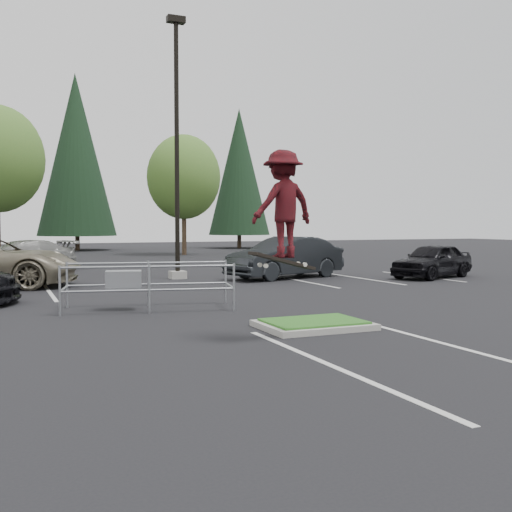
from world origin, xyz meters
name	(u,v)px	position (x,y,z in m)	size (l,w,h in m)	color
ground	(314,328)	(0.00, 0.00, 0.00)	(120.00, 120.00, 0.00)	black
grass_median	(314,324)	(0.00, 0.00, 0.08)	(2.20, 1.60, 0.16)	gray
stall_lines	(172,298)	(-1.35, 6.02, 0.00)	(22.62, 17.60, 0.01)	silver
light_pole	(177,162)	(0.50, 12.00, 4.56)	(0.70, 0.60, 10.12)	gray
decid_c	(184,180)	(5.99, 29.83, 5.25)	(5.12, 5.12, 8.38)	#38281C
conif_b	(76,155)	(0.00, 40.50, 7.85)	(6.38, 6.38, 14.50)	#38281C
conif_c	(239,172)	(14.00, 39.50, 6.85)	(5.50, 5.50, 12.50)	#38281C
cart_corral	(130,280)	(-2.96, 4.10, 0.74)	(4.36, 2.32, 1.18)	#93969B
skateboarder	(283,205)	(-1.20, -1.00, 2.48)	(1.37, 0.95, 2.18)	black
car_r_charc	(285,257)	(4.50, 10.56, 0.82)	(1.74, 4.98, 1.64)	black
car_r_black	(433,260)	(10.00, 8.38, 0.69)	(1.64, 4.07, 1.39)	black
car_far_silver	(22,256)	(-5.00, 18.00, 0.71)	(2.00, 4.91, 1.43)	gray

